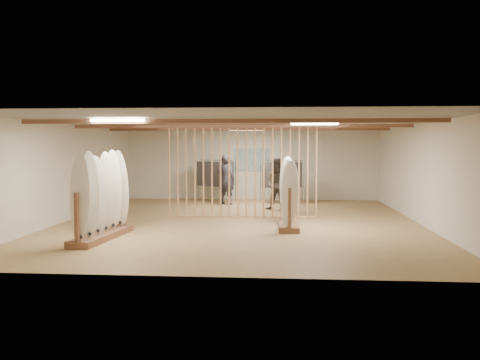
# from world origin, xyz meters

# --- Properties ---
(floor) EXTENTS (12.00, 12.00, 0.00)m
(floor) POSITION_xyz_m (0.00, 0.00, 0.00)
(floor) COLOR tan
(floor) RESTS_ON ground
(ceiling) EXTENTS (12.00, 12.00, 0.00)m
(ceiling) POSITION_xyz_m (0.00, 0.00, 2.80)
(ceiling) COLOR gray
(ceiling) RESTS_ON ground
(wall_back) EXTENTS (12.00, 0.00, 12.00)m
(wall_back) POSITION_xyz_m (0.00, 6.00, 1.40)
(wall_back) COLOR silver
(wall_back) RESTS_ON ground
(wall_front) EXTENTS (12.00, 0.00, 12.00)m
(wall_front) POSITION_xyz_m (0.00, -6.00, 1.40)
(wall_front) COLOR silver
(wall_front) RESTS_ON ground
(wall_left) EXTENTS (0.00, 12.00, 12.00)m
(wall_left) POSITION_xyz_m (-5.00, 0.00, 1.40)
(wall_left) COLOR silver
(wall_left) RESTS_ON ground
(wall_right) EXTENTS (0.00, 12.00, 12.00)m
(wall_right) POSITION_xyz_m (5.00, 0.00, 1.40)
(wall_right) COLOR silver
(wall_right) RESTS_ON ground
(ceiling_slats) EXTENTS (9.50, 6.12, 0.10)m
(ceiling_slats) POSITION_xyz_m (0.00, 0.00, 2.72)
(ceiling_slats) COLOR brown
(ceiling_slats) RESTS_ON ground
(light_panels) EXTENTS (1.20, 0.35, 0.06)m
(light_panels) POSITION_xyz_m (0.00, 0.00, 2.74)
(light_panels) COLOR white
(light_panels) RESTS_ON ground
(bamboo_partition) EXTENTS (4.45, 0.05, 2.78)m
(bamboo_partition) POSITION_xyz_m (0.00, 0.80, 1.40)
(bamboo_partition) COLOR tan
(bamboo_partition) RESTS_ON ground
(poster) EXTENTS (1.40, 0.03, 0.90)m
(poster) POSITION_xyz_m (0.00, 5.98, 1.60)
(poster) COLOR teal
(poster) RESTS_ON ground
(rack_left) EXTENTS (0.79, 2.52, 2.00)m
(rack_left) POSITION_xyz_m (-3.01, -2.80, 0.68)
(rack_left) COLOR brown
(rack_left) RESTS_ON floor
(rack_right) EXTENTS (0.53, 1.99, 1.89)m
(rack_right) POSITION_xyz_m (1.36, -0.82, 0.64)
(rack_right) COLOR brown
(rack_right) RESTS_ON floor
(clothing_rack_a) EXTENTS (1.47, 0.94, 1.66)m
(clothing_rack_a) POSITION_xyz_m (-1.34, 5.02, 1.08)
(clothing_rack_a) COLOR silver
(clothing_rack_a) RESTS_ON floor
(clothing_rack_b) EXTENTS (1.51, 0.69, 1.65)m
(clothing_rack_b) POSITION_xyz_m (1.21, 4.70, 1.08)
(clothing_rack_b) COLOR silver
(clothing_rack_b) RESTS_ON floor
(shopper_a) EXTENTS (0.91, 0.79, 2.09)m
(shopper_a) POSITION_xyz_m (-0.84, 4.22, 1.04)
(shopper_a) COLOR #28262E
(shopper_a) RESTS_ON floor
(shopper_b) EXTENTS (1.15, 1.03, 1.98)m
(shopper_b) POSITION_xyz_m (1.05, 2.63, 0.99)
(shopper_b) COLOR #3C352E
(shopper_b) RESTS_ON floor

